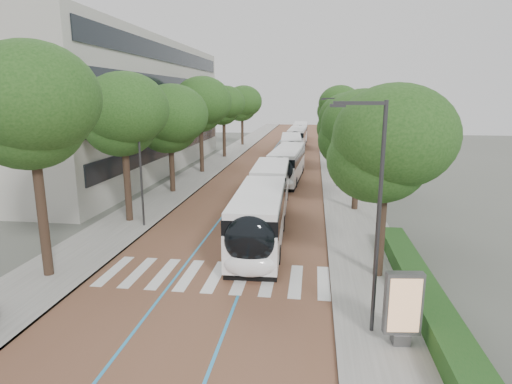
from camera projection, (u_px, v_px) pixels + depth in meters
The scene contains 22 objects.
ground at pixel (206, 286), 18.99m from camera, with size 160.00×160.00×0.00m, color #51544C.
road at pixel (279, 158), 57.66m from camera, with size 11.00×140.00×0.02m, color brown.
sidewalk_left at pixel (224, 157), 58.62m from camera, with size 4.00×140.00×0.12m, color gray.
sidewalk_right at pixel (335, 159), 56.67m from camera, with size 4.00×140.00×0.12m, color gray.
kerb_left at pixel (238, 157), 58.38m from camera, with size 0.20×140.00×0.14m, color gray.
kerb_right at pixel (321, 159), 56.92m from camera, with size 0.20×140.00×0.14m, color gray.
zebra_crossing at pixel (215, 276), 19.92m from camera, with size 10.55×3.60×0.01m.
lane_line_left at pixel (267, 158), 57.86m from camera, with size 0.12×126.00×0.01m, color #2789C6.
lane_line_right at pixel (291, 158), 57.45m from camera, with size 0.12×126.00×0.01m, color #2789C6.
office_building at pixel (95, 107), 47.06m from camera, with size 18.11×40.00×14.00m.
hedge at pixel (420, 287), 17.69m from camera, with size 1.20×14.00×0.80m, color #1A4819.
streetlight_near at pixel (374, 202), 14.17m from camera, with size 1.82×0.20×8.00m.
streetlight_far at pixel (337, 135), 38.34m from camera, with size 1.82×0.20×8.00m.
lamp_post_left at pixel (140, 164), 26.61m from camera, with size 0.14×0.14×8.00m, color #323234.
trees_left at pixel (196, 110), 43.77m from camera, with size 6.15×60.88×9.94m.
trees_right at pixel (349, 122), 39.25m from camera, with size 6.03×47.57×9.11m.
lead_bus at pixel (265, 203), 27.12m from camera, with size 3.10×18.47×3.20m.
bus_queued_0 at pixel (287, 164), 42.18m from camera, with size 3.12×12.51×3.20m.
bus_queued_1 at pixel (291, 149), 54.91m from camera, with size 3.17×12.51×3.20m.
bus_queued_2 at pixel (297, 138), 68.50m from camera, with size 2.77×12.44×3.20m.
bus_queued_3 at pixel (301, 131), 81.43m from camera, with size 2.68×12.43×3.20m.
ad_panel at pixel (403, 307), 14.07m from camera, with size 1.25×0.53×2.54m.
Camera 1 is at (4.56, -17.15, 8.24)m, focal length 30.00 mm.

